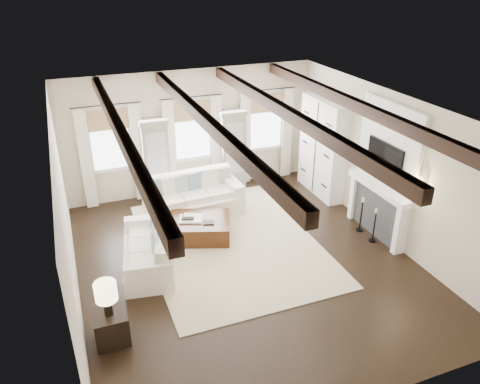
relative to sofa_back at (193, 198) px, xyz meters
name	(u,v)px	position (x,y,z in m)	size (l,w,h in m)	color
ground	(246,262)	(0.40, -2.44, -0.40)	(7.50, 7.50, 0.00)	black
room_shell	(264,156)	(1.15, -1.54, 1.49)	(6.54, 7.54, 3.22)	beige
area_rug	(231,242)	(0.37, -1.64, -0.39)	(3.55, 4.85, 0.02)	beige
sofa_back	(193,198)	(0.00, 0.00, 0.00)	(2.33, 1.15, 0.98)	white
sofa_left	(150,250)	(-1.41, -1.85, -0.05)	(1.22, 2.13, 0.86)	white
ottoman	(192,228)	(-0.34, -1.09, -0.18)	(1.67, 1.04, 0.44)	black
tray	(191,219)	(-0.35, -1.09, 0.06)	(0.50, 0.38, 0.04)	white
book_lower	(188,218)	(-0.42, -1.07, 0.10)	(0.26, 0.20, 0.04)	#262628
book_upper	(189,215)	(-0.38, -1.04, 0.13)	(0.22, 0.17, 0.03)	beige
book_loose	(209,223)	(-0.04, -1.38, 0.05)	(0.24, 0.18, 0.03)	#262628
side_table_front	(111,327)	(-2.42, -3.70, -0.14)	(0.53, 0.53, 0.53)	black
lamp_front	(106,293)	(-2.42, -3.70, 0.53)	(0.35, 0.35, 0.60)	black
side_table_back	(154,184)	(-0.69, 1.31, -0.08)	(0.43, 0.43, 0.64)	black
lamp_back	(151,156)	(-0.69, 1.31, 0.69)	(0.39, 0.39, 0.67)	black
candlestick_near	(374,228)	(3.30, -2.69, -0.07)	(0.16, 0.16, 0.81)	black
candlestick_far	(361,217)	(3.30, -2.20, -0.05)	(0.17, 0.17, 0.84)	black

